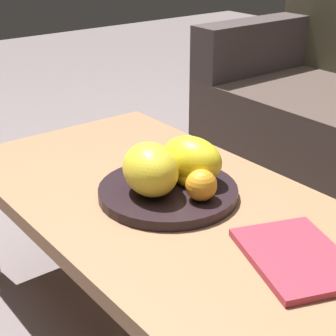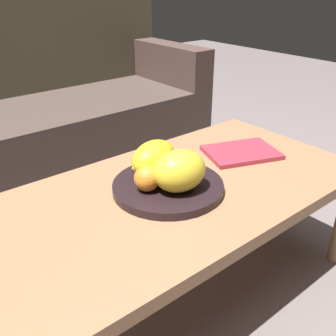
{
  "view_description": "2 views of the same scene",
  "coord_description": "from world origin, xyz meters",
  "px_view_note": "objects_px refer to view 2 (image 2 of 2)",
  "views": [
    {
      "loc": [
        0.9,
        -0.71,
        1.01
      ],
      "look_at": [
        -0.03,
        0.01,
        0.48
      ],
      "focal_mm": 58.9,
      "sensor_mm": 36.0,
      "label": 1
    },
    {
      "loc": [
        -0.68,
        -0.78,
        0.99
      ],
      "look_at": [
        -0.03,
        0.01,
        0.48
      ],
      "focal_mm": 41.42,
      "sensor_mm": 36.0,
      "label": 2
    }
  ],
  "objects_px": {
    "melon_large_front": "(180,171)",
    "magazine": "(241,152)",
    "coffee_table": "(177,199)",
    "orange_front": "(187,161)",
    "fruit_bowl": "(168,187)",
    "orange_left": "(147,178)",
    "couch": "(42,119)",
    "melon_smaller_beside": "(154,158)",
    "banana_bunch": "(158,171)"
  },
  "relations": [
    {
      "from": "melon_large_front",
      "to": "magazine",
      "type": "distance_m",
      "value": 0.38
    },
    {
      "from": "coffee_table",
      "to": "orange_front",
      "type": "distance_m",
      "value": 0.12
    },
    {
      "from": "coffee_table",
      "to": "fruit_bowl",
      "type": "relative_size",
      "value": 3.63
    },
    {
      "from": "coffee_table",
      "to": "fruit_bowl",
      "type": "bearing_deg",
      "value": 168.69
    },
    {
      "from": "melon_large_front",
      "to": "orange_left",
      "type": "bearing_deg",
      "value": 141.86
    },
    {
      "from": "coffee_table",
      "to": "melon_large_front",
      "type": "xyz_separation_m",
      "value": [
        -0.03,
        -0.04,
        0.13
      ]
    },
    {
      "from": "couch",
      "to": "magazine",
      "type": "height_order",
      "value": "couch"
    },
    {
      "from": "coffee_table",
      "to": "melon_large_front",
      "type": "height_order",
      "value": "melon_large_front"
    },
    {
      "from": "orange_left",
      "to": "couch",
      "type": "bearing_deg",
      "value": 82.84
    },
    {
      "from": "orange_front",
      "to": "magazine",
      "type": "xyz_separation_m",
      "value": [
        0.27,
        0.01,
        -0.05
      ]
    },
    {
      "from": "coffee_table",
      "to": "melon_smaller_beside",
      "type": "height_order",
      "value": "melon_smaller_beside"
    },
    {
      "from": "orange_left",
      "to": "banana_bunch",
      "type": "bearing_deg",
      "value": 27.66
    },
    {
      "from": "melon_smaller_beside",
      "to": "orange_left",
      "type": "height_order",
      "value": "melon_smaller_beside"
    },
    {
      "from": "orange_front",
      "to": "banana_bunch",
      "type": "distance_m",
      "value": 0.11
    },
    {
      "from": "couch",
      "to": "fruit_bowl",
      "type": "xyz_separation_m",
      "value": [
        -0.07,
        -1.12,
        0.11
      ]
    },
    {
      "from": "melon_smaller_beside",
      "to": "orange_front",
      "type": "distance_m",
      "value": 0.11
    },
    {
      "from": "melon_smaller_beside",
      "to": "fruit_bowl",
      "type": "bearing_deg",
      "value": -91.95
    },
    {
      "from": "melon_large_front",
      "to": "banana_bunch",
      "type": "xyz_separation_m",
      "value": [
        -0.01,
        0.09,
        -0.03
      ]
    },
    {
      "from": "fruit_bowl",
      "to": "orange_left",
      "type": "bearing_deg",
      "value": 175.33
    },
    {
      "from": "magazine",
      "to": "melon_large_front",
      "type": "bearing_deg",
      "value": -146.38
    },
    {
      "from": "coffee_table",
      "to": "orange_front",
      "type": "bearing_deg",
      "value": 23.21
    },
    {
      "from": "melon_smaller_beside",
      "to": "coffee_table",
      "type": "bearing_deg",
      "value": -68.5
    },
    {
      "from": "melon_large_front",
      "to": "banana_bunch",
      "type": "distance_m",
      "value": 0.1
    },
    {
      "from": "fruit_bowl",
      "to": "banana_bunch",
      "type": "height_order",
      "value": "banana_bunch"
    },
    {
      "from": "fruit_bowl",
      "to": "melon_smaller_beside",
      "type": "relative_size",
      "value": 2.06
    },
    {
      "from": "couch",
      "to": "orange_front",
      "type": "xyz_separation_m",
      "value": [
        0.03,
        -1.1,
        0.16
      ]
    },
    {
      "from": "banana_bunch",
      "to": "magazine",
      "type": "height_order",
      "value": "banana_bunch"
    },
    {
      "from": "coffee_table",
      "to": "fruit_bowl",
      "type": "xyz_separation_m",
      "value": [
        -0.03,
        0.01,
        0.05
      ]
    },
    {
      "from": "fruit_bowl",
      "to": "magazine",
      "type": "xyz_separation_m",
      "value": [
        0.37,
        0.03,
        -0.0
      ]
    },
    {
      "from": "fruit_bowl",
      "to": "melon_large_front",
      "type": "xyz_separation_m",
      "value": [
        0.0,
        -0.05,
        0.07
      ]
    },
    {
      "from": "coffee_table",
      "to": "couch",
      "type": "height_order",
      "value": "couch"
    },
    {
      "from": "fruit_bowl",
      "to": "magazine",
      "type": "height_order",
      "value": "fruit_bowl"
    },
    {
      "from": "fruit_bowl",
      "to": "orange_left",
      "type": "height_order",
      "value": "orange_left"
    },
    {
      "from": "fruit_bowl",
      "to": "orange_left",
      "type": "distance_m",
      "value": 0.09
    },
    {
      "from": "fruit_bowl",
      "to": "melon_large_front",
      "type": "bearing_deg",
      "value": -89.78
    },
    {
      "from": "magazine",
      "to": "couch",
      "type": "bearing_deg",
      "value": 126.34
    },
    {
      "from": "melon_smaller_beside",
      "to": "orange_front",
      "type": "bearing_deg",
      "value": -27.85
    },
    {
      "from": "orange_front",
      "to": "magazine",
      "type": "bearing_deg",
      "value": 2.3
    },
    {
      "from": "fruit_bowl",
      "to": "melon_smaller_beside",
      "type": "height_order",
      "value": "melon_smaller_beside"
    },
    {
      "from": "melon_large_front",
      "to": "banana_bunch",
      "type": "relative_size",
      "value": 0.94
    },
    {
      "from": "fruit_bowl",
      "to": "melon_large_front",
      "type": "height_order",
      "value": "melon_large_front"
    },
    {
      "from": "couch",
      "to": "coffee_table",
      "type": "bearing_deg",
      "value": -91.78
    },
    {
      "from": "coffee_table",
      "to": "banana_bunch",
      "type": "distance_m",
      "value": 0.11
    },
    {
      "from": "melon_large_front",
      "to": "orange_front",
      "type": "height_order",
      "value": "melon_large_front"
    },
    {
      "from": "fruit_bowl",
      "to": "magazine",
      "type": "distance_m",
      "value": 0.37
    },
    {
      "from": "melon_smaller_beside",
      "to": "melon_large_front",
      "type": "bearing_deg",
      "value": -91.03
    },
    {
      "from": "couch",
      "to": "banana_bunch",
      "type": "height_order",
      "value": "couch"
    },
    {
      "from": "couch",
      "to": "banana_bunch",
      "type": "xyz_separation_m",
      "value": [
        -0.08,
        -1.08,
        0.15
      ]
    },
    {
      "from": "coffee_table",
      "to": "banana_bunch",
      "type": "relative_size",
      "value": 7.19
    },
    {
      "from": "melon_large_front",
      "to": "orange_front",
      "type": "bearing_deg",
      "value": 36.95
    }
  ]
}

